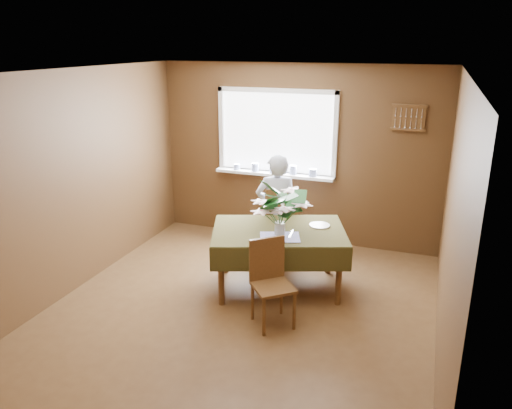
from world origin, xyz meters
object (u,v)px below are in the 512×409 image
(chair_near, at_px, (270,278))
(flower_bouquet, at_px, (280,206))
(chair_far, at_px, (278,221))
(seated_woman, at_px, (276,210))
(dining_table, at_px, (279,237))

(chair_near, xyz_separation_m, flower_bouquet, (-0.08, 0.59, 0.57))
(chair_far, xyz_separation_m, seated_woman, (-0.00, -0.07, 0.17))
(chair_near, bearing_deg, seated_woman, 64.81)
(dining_table, distance_m, chair_near, 0.76)
(chair_far, height_order, flower_bouquet, flower_bouquet)
(chair_near, bearing_deg, chair_far, 63.98)
(flower_bouquet, bearing_deg, chair_far, 108.34)
(chair_far, xyz_separation_m, flower_bouquet, (0.29, -0.86, 0.50))
(chair_near, distance_m, seated_woman, 1.45)
(dining_table, xyz_separation_m, flower_bouquet, (0.06, -0.15, 0.42))
(dining_table, xyz_separation_m, seated_woman, (-0.23, 0.65, 0.09))
(dining_table, distance_m, seated_woman, 0.70)
(flower_bouquet, bearing_deg, dining_table, 111.03)
(seated_woman, bearing_deg, flower_bouquet, 89.95)
(chair_far, distance_m, chair_near, 1.50)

